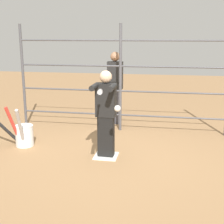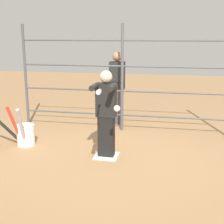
{
  "view_description": "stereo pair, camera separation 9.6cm",
  "coord_description": "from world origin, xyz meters",
  "px_view_note": "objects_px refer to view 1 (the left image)",
  "views": [
    {
      "loc": [
        -1.01,
        5.03,
        2.07
      ],
      "look_at": [
        -0.15,
        0.24,
        0.87
      ],
      "focal_mm": 50.0,
      "sensor_mm": 36.0,
      "label": 1
    },
    {
      "loc": [
        -1.11,
        5.01,
        2.07
      ],
      "look_at": [
        -0.15,
        0.24,
        0.87
      ],
      "focal_mm": 50.0,
      "sensor_mm": 36.0,
      "label": 2
    }
  ],
  "objects_px": {
    "softball_in_flight": "(117,108)",
    "bystander_behind_fence": "(115,87)",
    "batter": "(106,112)",
    "bat_bucket": "(23,134)",
    "baseball_bat_swinging": "(100,91)"
  },
  "relations": [
    {
      "from": "softball_in_flight",
      "to": "bystander_behind_fence",
      "type": "relative_size",
      "value": 0.06
    },
    {
      "from": "baseball_bat_swinging",
      "to": "softball_in_flight",
      "type": "height_order",
      "value": "baseball_bat_swinging"
    },
    {
      "from": "batter",
      "to": "bat_bucket",
      "type": "distance_m",
      "value": 1.78
    },
    {
      "from": "bystander_behind_fence",
      "to": "baseball_bat_swinging",
      "type": "bearing_deg",
      "value": 95.84
    },
    {
      "from": "bat_bucket",
      "to": "softball_in_flight",
      "type": "bearing_deg",
      "value": 156.88
    },
    {
      "from": "bystander_behind_fence",
      "to": "softball_in_flight",
      "type": "bearing_deg",
      "value": 100.45
    },
    {
      "from": "batter",
      "to": "softball_in_flight",
      "type": "relative_size",
      "value": 15.68
    },
    {
      "from": "bat_bucket",
      "to": "baseball_bat_swinging",
      "type": "bearing_deg",
      "value": 147.13
    },
    {
      "from": "softball_in_flight",
      "to": "bystander_behind_fence",
      "type": "height_order",
      "value": "bystander_behind_fence"
    },
    {
      "from": "softball_in_flight",
      "to": "bystander_behind_fence",
      "type": "xyz_separation_m",
      "value": [
        0.5,
        -2.72,
        -0.13
      ]
    },
    {
      "from": "baseball_bat_swinging",
      "to": "bystander_behind_fence",
      "type": "height_order",
      "value": "bystander_behind_fence"
    },
    {
      "from": "bat_bucket",
      "to": "bystander_behind_fence",
      "type": "relative_size",
      "value": 0.49
    },
    {
      "from": "batter",
      "to": "bystander_behind_fence",
      "type": "bearing_deg",
      "value": -84.49
    },
    {
      "from": "baseball_bat_swinging",
      "to": "batter",
      "type": "bearing_deg",
      "value": -83.37
    },
    {
      "from": "softball_in_flight",
      "to": "bat_bucket",
      "type": "distance_m",
      "value": 2.27
    }
  ]
}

